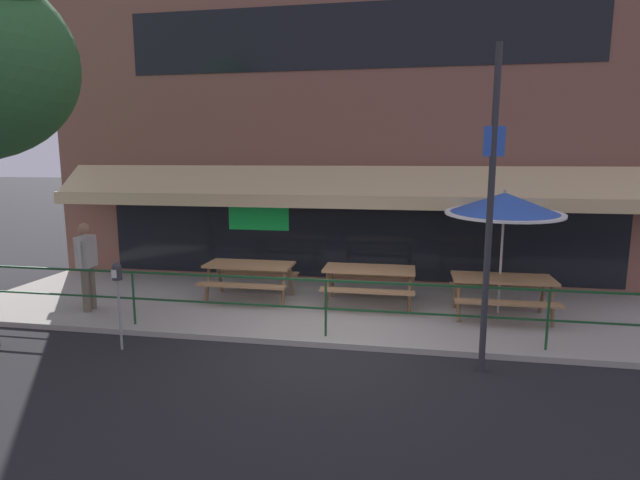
# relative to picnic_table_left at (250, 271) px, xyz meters

# --- Properties ---
(ground_plane) EXTENTS (120.00, 120.00, 0.00)m
(ground_plane) POSITION_rel_picnic_table_left_xyz_m (1.92, -2.18, -0.71)
(ground_plane) COLOR black
(patio_deck) EXTENTS (15.00, 4.00, 0.10)m
(patio_deck) POSITION_rel_picnic_table_left_xyz_m (1.92, -0.18, -0.66)
(patio_deck) COLOR #9E998E
(patio_deck) RESTS_ON ground
(restaurant_building) EXTENTS (15.00, 1.60, 8.09)m
(restaurant_building) POSITION_rel_picnic_table_left_xyz_m (1.92, 2.04, 3.31)
(restaurant_building) COLOR brown
(restaurant_building) RESTS_ON ground
(patio_railing) EXTENTS (13.84, 0.04, 0.97)m
(patio_railing) POSITION_rel_picnic_table_left_xyz_m (1.92, -1.88, 0.09)
(patio_railing) COLOR #194723
(patio_railing) RESTS_ON patio_deck
(picnic_table_left) EXTENTS (1.80, 1.42, 0.76)m
(picnic_table_left) POSITION_rel_picnic_table_left_xyz_m (0.00, 0.00, 0.00)
(picnic_table_left) COLOR #997047
(picnic_table_left) RESTS_ON patio_deck
(picnic_table_centre) EXTENTS (1.80, 1.42, 0.76)m
(picnic_table_centre) POSITION_rel_picnic_table_left_xyz_m (2.48, 0.02, 0.00)
(picnic_table_centre) COLOR #997047
(picnic_table_centre) RESTS_ON patio_deck
(picnic_table_right) EXTENTS (1.80, 1.42, 0.76)m
(picnic_table_right) POSITION_rel_picnic_table_left_xyz_m (4.96, -0.33, 0.00)
(picnic_table_right) COLOR #997047
(picnic_table_right) RESTS_ON patio_deck
(patio_umbrella_right) EXTENTS (2.14, 2.14, 2.38)m
(patio_umbrella_right) POSITION_rel_picnic_table_left_xyz_m (4.96, -0.05, 1.47)
(patio_umbrella_right) COLOR #B7B2A8
(patio_umbrella_right) RESTS_ON patio_deck
(pedestrian_walking) EXTENTS (0.28, 0.62, 1.71)m
(pedestrian_walking) POSITION_rel_picnic_table_left_xyz_m (-2.84, -1.27, 0.35)
(pedestrian_walking) COLOR #665B4C
(pedestrian_walking) RESTS_ON patio_deck
(parking_meter_near) EXTENTS (0.15, 0.16, 1.42)m
(parking_meter_near) POSITION_rel_picnic_table_left_xyz_m (-1.24, -2.79, 0.44)
(parking_meter_near) COLOR gray
(parking_meter_near) RESTS_ON ground
(street_sign_pole) EXTENTS (0.28, 0.09, 4.51)m
(street_sign_pole) POSITION_rel_picnic_table_left_xyz_m (4.31, -2.64, 1.61)
(street_sign_pole) COLOR #2D2D33
(street_sign_pole) RESTS_ON ground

